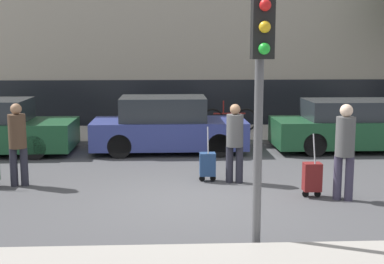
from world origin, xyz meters
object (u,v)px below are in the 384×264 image
Objects in this scene: parked_bicycle at (229,119)px; trolley_center at (208,164)px; pedestrian_center at (235,139)px; parked_car_2 at (358,127)px; trolley_right at (312,177)px; parked_car_1 at (168,126)px; pedestrian_left at (18,140)px; pedestrian_right at (345,146)px; traffic_light at (261,71)px.

trolley_center is at bearing -100.97° from parked_bicycle.
parked_car_2 is at bearing 54.35° from pedestrian_center.
parked_car_1 is at bearing 120.61° from trolley_right.
pedestrian_left is at bearing -129.26° from parked_bicycle.
parked_car_2 is 3.88× the size of trolley_right.
pedestrian_left reaches higher than parked_car_2.
trolley_center is at bearing 170.45° from pedestrian_right.
parked_bicycle is at bearing 43.84° from pedestrian_left.
trolley_right is at bearing -118.88° from parked_car_2.
parked_car_2 is 2.78× the size of pedestrian_left.
parked_car_1 is 5.16m from trolley_right.
pedestrian_right is at bearing -23.92° from pedestrian_center.
parked_bicycle is (0.58, 5.90, -0.41)m from pedestrian_center.
traffic_light is (-1.41, -2.44, 2.04)m from trolley_right.
parked_car_1 reaches higher than parked_car_2.
parked_bicycle is at bearing 139.82° from parked_car_2.
pedestrian_center is 0.92× the size of pedestrian_right.
parked_car_1 is 3.24m from parked_bicycle.
traffic_light reaches higher than trolley_right.
pedestrian_left is (-2.94, -3.36, 0.26)m from parked_car_1.
pedestrian_center is at bearing 165.79° from pedestrian_right.
pedestrian_center is (1.34, -3.30, 0.23)m from parked_car_1.
parked_car_1 is 3.38× the size of trolley_right.
traffic_light reaches higher than parked_car_2.
parked_car_2 reaches higher than trolley_center.
parked_bicycle is (1.93, 2.59, -0.18)m from parked_car_1.
trolley_center is at bearing -75.78° from parked_car_1.
parked_car_2 is 8.03m from traffic_light.
trolley_center is at bearing -4.10° from pedestrian_left.
pedestrian_left is at bearing 169.08° from trolley_right.
parked_car_2 is 2.85× the size of pedestrian_center.
pedestrian_left is 5.70m from trolley_right.
trolley_center is (-4.24, -3.14, -0.28)m from parked_car_2.
parked_car_2 is 2.64× the size of pedestrian_right.
parked_car_2 is at bearing 61.12° from trolley_right.
parked_car_2 is at bearing 90.14° from pedestrian_right.
pedestrian_center reaches higher than parked_car_1.
pedestrian_center is (4.29, 0.06, -0.03)m from pedestrian_left.
traffic_light is 1.90× the size of parked_bicycle.
parked_car_1 is at bearing 41.90° from pedestrian_left.
traffic_light reaches higher than parked_bicycle.
trolley_right is (1.28, -1.13, -0.53)m from pedestrian_center.
traffic_light reaches higher than pedestrian_center.
pedestrian_right is at bearing -112.59° from parked_car_2.
trolley_center is (-0.54, 0.12, -0.55)m from pedestrian_center.
pedestrian_left is at bearing -157.44° from parked_car_2.
parked_car_2 is at bearing 15.66° from pedestrian_left.
pedestrian_left is at bearing 139.80° from traffic_light.
pedestrian_left reaches higher than trolley_center.
trolley_center reaches higher than parked_bicycle.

